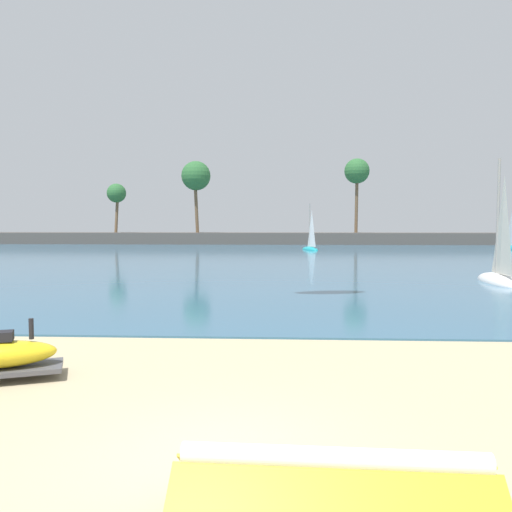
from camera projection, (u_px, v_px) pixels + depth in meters
name	position (u px, v px, depth m)	size (l,w,h in m)	color
ground_plane	(214.00, 456.00, 7.34)	(260.00, 260.00, 0.00)	tan
sea	(275.00, 248.00, 67.23)	(220.00, 105.37, 0.06)	#33607F
palm_headland	(280.00, 225.00, 79.67)	(107.73, 6.00, 13.03)	#514C47
folded_kite	(333.00, 485.00, 5.26)	(3.35, 2.27, 0.98)	yellow
sailboat_mid_bay	(499.00, 271.00, 28.12)	(1.82, 5.08, 7.24)	white
sailboat_far_left	(310.00, 245.00, 61.92)	(2.47, 4.32, 6.00)	teal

